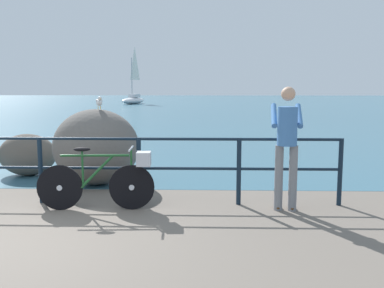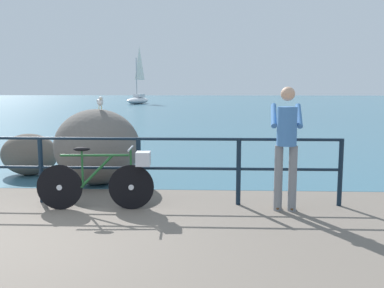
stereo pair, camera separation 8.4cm
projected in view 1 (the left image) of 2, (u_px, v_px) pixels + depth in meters
The scene contains 9 objects.
ground_plane at pixel (162, 119), 24.57m from camera, with size 120.00×120.00×0.10m, color #6B6056.
sea_surface at pixel (185, 102), 52.08m from camera, with size 120.00×90.00×0.01m, color #38667A.
promenade_railing at pixel (40, 162), 6.53m from camera, with size 9.17×0.07×1.02m.
bicycle at pixel (106, 178), 6.18m from camera, with size 1.70×0.48×0.92m.
person_at_railing at pixel (287, 142), 6.09m from camera, with size 0.50×0.66×1.78m.
breakwater_boulder_main at pixel (96, 147), 7.80m from camera, with size 1.56×1.40×1.38m.
breakwater_boulder_left at pixel (28, 155), 8.62m from camera, with size 1.15×0.80×0.84m.
seagull at pixel (99, 101), 7.63m from camera, with size 0.20×0.34×0.23m.
sailboat at pixel (133, 97), 45.97m from camera, with size 2.60×4.59×6.16m.
Camera 1 is at (2.53, -4.47, 1.77)m, focal length 39.95 mm.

